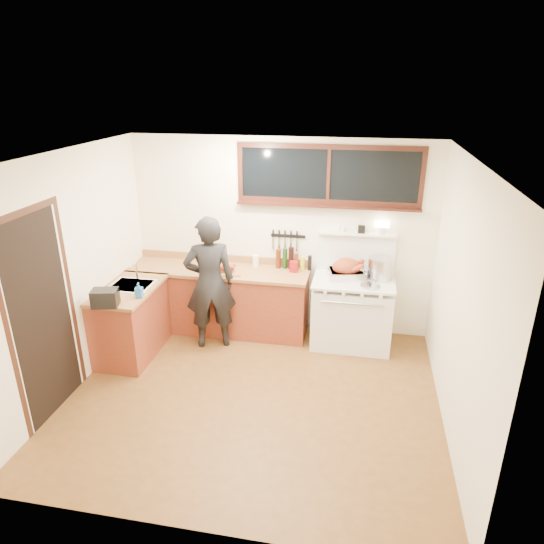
% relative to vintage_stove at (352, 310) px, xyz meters
% --- Properties ---
extents(ground_plane, '(4.00, 3.50, 0.02)m').
position_rel_vintage_stove_xyz_m(ground_plane, '(-1.00, -1.41, -0.48)').
color(ground_plane, brown).
extents(room_shell, '(4.10, 3.60, 2.65)m').
position_rel_vintage_stove_xyz_m(room_shell, '(-1.00, -1.41, 1.18)').
color(room_shell, white).
rests_on(room_shell, ground).
extents(counter_back, '(2.44, 0.64, 1.00)m').
position_rel_vintage_stove_xyz_m(counter_back, '(-1.80, 0.04, -0.01)').
color(counter_back, maroon).
rests_on(counter_back, ground).
extents(counter_left, '(0.64, 1.09, 0.90)m').
position_rel_vintage_stove_xyz_m(counter_left, '(-2.70, -0.79, -0.02)').
color(counter_left, maroon).
rests_on(counter_left, ground).
extents(sink_unit, '(0.50, 0.45, 0.37)m').
position_rel_vintage_stove_xyz_m(sink_unit, '(-2.68, -0.71, 0.38)').
color(sink_unit, white).
rests_on(sink_unit, counter_left).
extents(vintage_stove, '(1.02, 0.74, 1.59)m').
position_rel_vintage_stove_xyz_m(vintage_stove, '(0.00, 0.00, 0.00)').
color(vintage_stove, white).
rests_on(vintage_stove, ground).
extents(back_window, '(2.32, 0.13, 0.77)m').
position_rel_vintage_stove_xyz_m(back_window, '(-0.40, 0.31, 1.60)').
color(back_window, black).
rests_on(back_window, room_shell).
extents(left_doorway, '(0.02, 1.04, 2.17)m').
position_rel_vintage_stove_xyz_m(left_doorway, '(-2.99, -1.96, 0.62)').
color(left_doorway, black).
rests_on(left_doorway, ground).
extents(knife_strip, '(0.46, 0.03, 0.28)m').
position_rel_vintage_stove_xyz_m(knife_strip, '(-0.92, 0.32, 0.84)').
color(knife_strip, black).
rests_on(knife_strip, room_shell).
extents(man, '(0.74, 0.61, 1.74)m').
position_rel_vintage_stove_xyz_m(man, '(-1.78, -0.39, 0.40)').
color(man, black).
rests_on(man, ground).
extents(soap_bottle, '(0.09, 0.10, 0.18)m').
position_rel_vintage_stove_xyz_m(soap_bottle, '(-2.43, -1.01, 0.52)').
color(soap_bottle, '#2463B6').
rests_on(soap_bottle, counter_left).
extents(toaster, '(0.32, 0.25, 0.19)m').
position_rel_vintage_stove_xyz_m(toaster, '(-2.70, -1.29, 0.53)').
color(toaster, black).
rests_on(toaster, counter_left).
extents(cutting_board, '(0.40, 0.33, 0.13)m').
position_rel_vintage_stove_xyz_m(cutting_board, '(-1.63, -0.09, 0.48)').
color(cutting_board, '#9B693D').
rests_on(cutting_board, counter_back).
extents(roast_turkey, '(0.52, 0.43, 0.25)m').
position_rel_vintage_stove_xyz_m(roast_turkey, '(-0.10, 0.05, 0.54)').
color(roast_turkey, silver).
rests_on(roast_turkey, vintage_stove).
extents(stockpot, '(0.38, 0.38, 0.28)m').
position_rel_vintage_stove_xyz_m(stockpot, '(0.31, 0.08, 0.57)').
color(stockpot, silver).
rests_on(stockpot, vintage_stove).
extents(saucepan, '(0.16, 0.27, 0.11)m').
position_rel_vintage_stove_xyz_m(saucepan, '(0.07, 0.11, 0.49)').
color(saucepan, silver).
rests_on(saucepan, vintage_stove).
extents(pot_lid, '(0.25, 0.25, 0.04)m').
position_rel_vintage_stove_xyz_m(pot_lid, '(0.20, -0.20, 0.44)').
color(pot_lid, silver).
rests_on(pot_lid, vintage_stove).
extents(coffee_tin, '(0.10, 0.09, 0.15)m').
position_rel_vintage_stove_xyz_m(coffee_tin, '(-0.79, 0.11, 0.51)').
color(coffee_tin, maroon).
rests_on(coffee_tin, counter_back).
extents(pitcher, '(0.10, 0.10, 0.16)m').
position_rel_vintage_stove_xyz_m(pitcher, '(-1.32, 0.21, 0.51)').
color(pitcher, white).
rests_on(pitcher, counter_back).
extents(bottle_cluster, '(0.48, 0.07, 0.30)m').
position_rel_vintage_stove_xyz_m(bottle_cluster, '(-0.84, 0.22, 0.56)').
color(bottle_cluster, black).
rests_on(bottle_cluster, counter_back).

